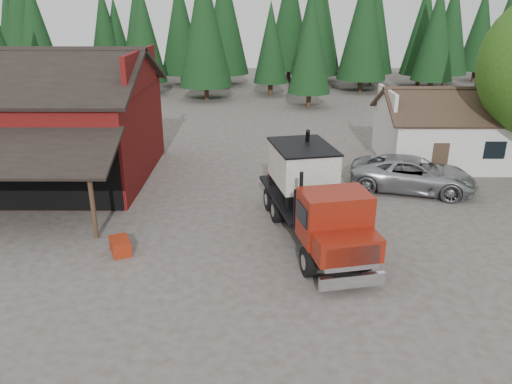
{
  "coord_description": "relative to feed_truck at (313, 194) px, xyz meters",
  "views": [
    {
      "loc": [
        1.25,
        -16.94,
        9.37
      ],
      "look_at": [
        1.16,
        2.84,
        1.8
      ],
      "focal_mm": 35.0,
      "sensor_mm": 36.0,
      "label": 1
    }
  ],
  "objects": [
    {
      "name": "near_pine_c",
      "position": [
        18.5,
        23.78,
        4.94
      ],
      "size": [
        4.84,
        4.84,
        12.4
      ],
      "color": "#382619",
      "rests_on": "ground"
    },
    {
      "name": "farmhouse",
      "position": [
        9.5,
        10.77,
        -0.28
      ],
      "size": [
        8.6,
        6.42,
        4.65
      ],
      "color": "silver",
      "rests_on": "ground"
    },
    {
      "name": "near_pine_b",
      "position": [
        2.5,
        27.78,
        3.94
      ],
      "size": [
        3.96,
        3.96,
        10.4
      ],
      "color": "#382619",
      "rests_on": "ground"
    },
    {
      "name": "equip_box",
      "position": [
        -7.72,
        -1.48,
        -1.65
      ],
      "size": [
        1.1,
        1.29,
        0.6
      ],
      "primitive_type": "cube",
      "rotation": [
        0.0,
        0.0,
        0.43
      ],
      "color": "maroon",
      "rests_on": "ground"
    },
    {
      "name": "red_barn",
      "position": [
        -14.5,
        7.68,
        0.74
      ],
      "size": [
        12.8,
        13.63,
        7.18
      ],
      "color": "maroon",
      "rests_on": "ground"
    },
    {
      "name": "feed_truck",
      "position": [
        0.0,
        0.0,
        0.0
      ],
      "size": [
        4.26,
        9.53,
        4.17
      ],
      "rotation": [
        0.0,
        0.0,
        0.2
      ],
      "color": "black",
      "rests_on": "ground"
    },
    {
      "name": "conifer_backdrop",
      "position": [
        -3.5,
        39.78,
        -1.95
      ],
      "size": [
        76.0,
        16.0,
        16.0
      ],
      "primitive_type": null,
      "color": "black",
      "rests_on": "ground"
    },
    {
      "name": "near_pine_d",
      "position": [
        -7.5,
        31.78,
        5.45
      ],
      "size": [
        5.28,
        5.28,
        13.4
      ],
      "color": "#382619",
      "rests_on": "ground"
    },
    {
      "name": "ground",
      "position": [
        -3.5,
        -2.22,
        -1.95
      ],
      "size": [
        120.0,
        120.0,
        0.0
      ],
      "primitive_type": "plane",
      "color": "#4E453D",
      "rests_on": "ground"
    },
    {
      "name": "silver_car",
      "position": [
        5.89,
        5.63,
        -1.05
      ],
      "size": [
        7.02,
        4.67,
        1.79
      ],
      "primitive_type": "imported",
      "rotation": [
        0.0,
        0.0,
        1.28
      ],
      "color": "#999BA0",
      "rests_on": "ground"
    }
  ]
}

